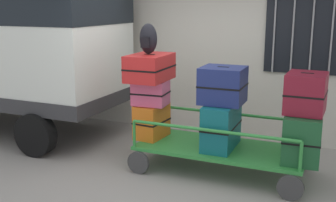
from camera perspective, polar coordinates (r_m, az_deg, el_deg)
ground_plane at (r=6.18m, az=-1.02°, el=-9.60°), size 40.00×40.00×0.00m
van at (r=8.39m, az=-21.69°, el=8.19°), size 4.54×1.96×2.95m
luggage_cart at (r=6.13m, az=7.16°, el=-6.71°), size 2.44×1.13×0.38m
cart_railing at (r=6.01m, az=7.26°, el=-3.21°), size 2.34×0.99×0.40m
suitcase_left_bottom at (r=6.43m, az=-2.23°, el=-2.71°), size 0.42×0.58×0.52m
suitcase_left_middle at (r=6.30m, az=-2.38°, el=1.15°), size 0.54×0.44×0.37m
suitcase_left_top at (r=6.21m, az=-2.49°, el=4.58°), size 0.55×0.80×0.39m
suitcase_midleft_bottom at (r=6.01m, az=7.26°, el=-3.32°), size 0.42×0.80×0.65m
suitcase_midleft_middle at (r=5.89m, az=7.46°, el=2.15°), size 0.61×0.57×0.52m
suitcase_center_bottom at (r=5.79m, az=17.78°, el=-4.62°), size 0.52×0.79×0.62m
suitcase_center_middle at (r=5.71m, az=18.24°, el=1.04°), size 0.51×0.61×0.52m
backpack at (r=6.17m, az=-2.71°, el=8.43°), size 0.27×0.22×0.44m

